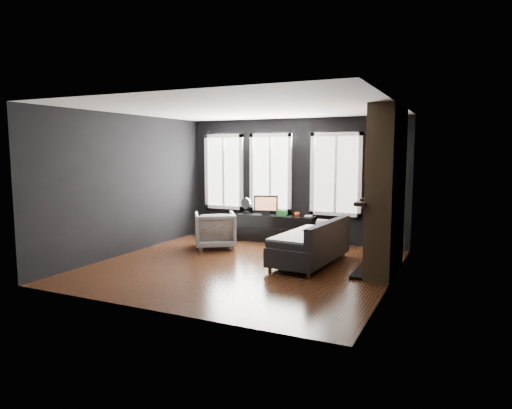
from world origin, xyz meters
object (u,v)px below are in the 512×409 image
at_px(mantel_vase, 376,190).
at_px(armchair, 215,228).
at_px(mug, 297,214).
at_px(book, 305,211).
at_px(media_console, 277,228).
at_px(monitor, 266,204).
at_px(sofa, 309,242).

bearing_deg(mantel_vase, armchair, 179.84).
relative_size(mug, book, 0.51).
height_order(armchair, media_console, armchair).
xyz_separation_m(media_console, monitor, (-0.24, -0.05, 0.54)).
relative_size(sofa, mug, 16.59).
xyz_separation_m(sofa, armchair, (-2.19, 0.46, 0.01)).
bearing_deg(monitor, media_console, -4.74).
bearing_deg(monitor, sofa, -61.71).
distance_m(armchair, monitor, 1.37).
relative_size(armchair, mantel_vase, 4.32).
distance_m(sofa, book, 1.86).
xyz_separation_m(media_console, book, (0.63, 0.07, 0.40)).
bearing_deg(monitor, book, -8.22).
xyz_separation_m(mug, mantel_vase, (1.88, -1.18, 0.67)).
bearing_deg(media_console, armchair, -129.55).
bearing_deg(mantel_vase, monitor, 156.25).
distance_m(media_console, mug, 0.59).
distance_m(media_console, mantel_vase, 2.83).
xyz_separation_m(armchair, media_console, (0.89, 1.18, -0.11)).
relative_size(armchair, monitor, 1.52).
distance_m(sofa, media_console, 2.10).
distance_m(mug, book, 0.18).
distance_m(sofa, monitor, 2.26).
relative_size(monitor, mantel_vase, 2.84).
height_order(book, mantel_vase, mantel_vase).
bearing_deg(book, mantel_vase, -36.16).
height_order(sofa, monitor, monitor).
relative_size(media_console, monitor, 3.18).
distance_m(monitor, book, 0.89).
height_order(sofa, mantel_vase, mantel_vase).
distance_m(sofa, mantel_vase, 1.47).
bearing_deg(mug, media_console, 178.98).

